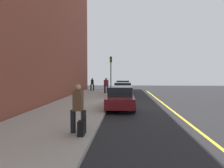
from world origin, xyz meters
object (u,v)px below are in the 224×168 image
at_px(rolling_suitcase, 81,128).
at_px(parked_car_white, 123,90).
at_px(pedestrian_black_coat, 92,84).
at_px(pedestrian_burgundy_coat, 106,85).
at_px(parked_car_navy, 123,86).
at_px(parked_car_maroon, 120,98).
at_px(traffic_light_pole, 111,68).
at_px(pedestrian_brown_coat, 78,107).

bearing_deg(rolling_suitcase, parked_car_white, 174.47).
distance_m(pedestrian_black_coat, rolling_suitcase, 20.60).
distance_m(pedestrian_burgundy_coat, rolling_suitcase, 16.50).
distance_m(parked_car_navy, parked_car_white, 6.37).
distance_m(parked_car_maroon, pedestrian_black_coat, 14.20).
relative_size(pedestrian_black_coat, traffic_light_pole, 0.39).
xyz_separation_m(pedestrian_black_coat, traffic_light_pole, (2.49, 2.72, 2.05)).
bearing_deg(parked_car_maroon, pedestrian_brown_coat, -12.38).
xyz_separation_m(parked_car_maroon, pedestrian_black_coat, (-13.57, -4.15, 0.29)).
height_order(parked_car_white, pedestrian_burgundy_coat, pedestrian_burgundy_coat).
bearing_deg(traffic_light_pole, parked_car_navy, 141.64).
bearing_deg(traffic_light_pole, pedestrian_burgundy_coat, -17.57).
relative_size(pedestrian_burgundy_coat, pedestrian_brown_coat, 0.97).
bearing_deg(parked_car_navy, pedestrian_black_coat, -98.30).
bearing_deg(pedestrian_black_coat, traffic_light_pole, 47.58).
relative_size(parked_car_white, rolling_suitcase, 4.75).
xyz_separation_m(parked_car_white, pedestrian_black_coat, (-6.98, -4.22, 0.29)).
distance_m(parked_car_maroon, rolling_suitcase, 6.93).
bearing_deg(pedestrian_burgundy_coat, pedestrian_brown_coat, 1.65).
xyz_separation_m(parked_car_white, parked_car_maroon, (6.59, -0.07, 0.00)).
relative_size(parked_car_navy, parked_car_maroon, 0.92).
xyz_separation_m(parked_car_navy, parked_car_white, (6.37, 0.02, 0.00)).
distance_m(pedestrian_black_coat, traffic_light_pole, 4.22).
xyz_separation_m(pedestrian_burgundy_coat, rolling_suitcase, (16.48, 0.65, -0.67)).
height_order(pedestrian_brown_coat, rolling_suitcase, pedestrian_brown_coat).
bearing_deg(rolling_suitcase, traffic_light_pole, -179.34).
bearing_deg(parked_car_navy, rolling_suitcase, -3.70).
distance_m(parked_car_maroon, pedestrian_brown_coat, 6.59).
xyz_separation_m(pedestrian_black_coat, rolling_suitcase, (20.38, 2.93, -0.63)).
relative_size(pedestrian_brown_coat, traffic_light_pole, 0.42).
bearing_deg(parked_car_navy, pedestrian_burgundy_coat, -30.41).
bearing_deg(pedestrian_black_coat, parked_car_navy, 81.70).
relative_size(parked_car_navy, pedestrian_black_coat, 2.53).
height_order(parked_car_white, parked_car_maroon, same).
relative_size(parked_car_white, pedestrian_black_coat, 2.54).
relative_size(pedestrian_brown_coat, rolling_suitcase, 2.03).
height_order(pedestrian_black_coat, rolling_suitcase, pedestrian_black_coat).
relative_size(parked_car_navy, pedestrian_brown_coat, 2.34).
height_order(parked_car_maroon, pedestrian_burgundy_coat, pedestrian_burgundy_coat).
bearing_deg(pedestrian_black_coat, rolling_suitcase, 8.17).
bearing_deg(rolling_suitcase, pedestrian_brown_coat, -153.44).
bearing_deg(rolling_suitcase, parked_car_navy, 176.30).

